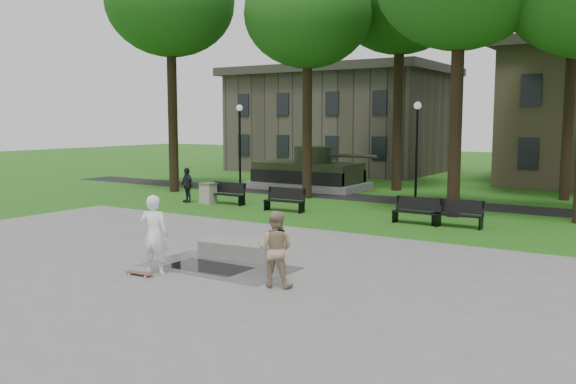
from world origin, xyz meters
name	(u,v)px	position (x,y,z in m)	size (l,w,h in m)	color
ground	(261,243)	(0.00, 0.00, 0.00)	(120.00, 120.00, 0.00)	#275714
plaza	(145,277)	(0.00, -5.00, 0.01)	(22.00, 16.00, 0.02)	gray
footpath	(403,201)	(0.00, 12.00, 0.01)	(44.00, 2.60, 0.01)	black
building_left	(340,124)	(-11.00, 26.50, 3.60)	(15.00, 10.00, 7.20)	#4C443D
tree_0	(170,2)	(-12.00, 9.00, 10.03)	(6.80, 6.80, 12.97)	black
tree_1	(308,14)	(-4.50, 10.50, 8.95)	(6.20, 6.20, 11.63)	black
lamp_left	(240,139)	(-10.00, 12.30, 2.79)	(0.36, 0.36, 4.73)	black
lamp_mid	(417,143)	(0.50, 12.30, 2.79)	(0.36, 0.36, 4.73)	black
tank_monument	(309,174)	(-6.46, 14.00, 0.86)	(7.45, 3.40, 2.40)	gray
puddle	(208,267)	(0.69, -3.41, 0.02)	(2.20, 1.20, 0.00)	black
concrete_block	(240,249)	(0.71, -2.03, 0.24)	(2.20, 1.00, 0.45)	gray
skateboard	(140,274)	(-0.20, -4.98, 0.06)	(0.78, 0.20, 0.07)	brown
skateboarder	(154,235)	(0.04, -4.69, 1.03)	(0.73, 0.48, 2.01)	white
friend_watching	(275,249)	(3.22, -4.02, 0.91)	(0.87, 0.68, 1.78)	tan
pedestrian_walker	(187,185)	(-8.46, 6.07, 0.82)	(0.97, 0.40, 1.65)	black
park_bench_0	(228,193)	(-6.44, 6.60, 0.52)	(1.80, 0.52, 1.00)	black
park_bench_1	(285,199)	(-2.99, 6.12, 0.52)	(1.82, 0.60, 1.00)	black
park_bench_2	(417,210)	(2.90, 6.09, 0.52)	(1.81, 0.57, 1.00)	black
park_bench_3	(458,213)	(4.39, 6.23, 0.52)	(1.81, 0.55, 1.00)	black
trash_bin	(208,193)	(-7.36, 6.29, 0.49)	(0.67, 0.67, 0.96)	#AC9F8D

